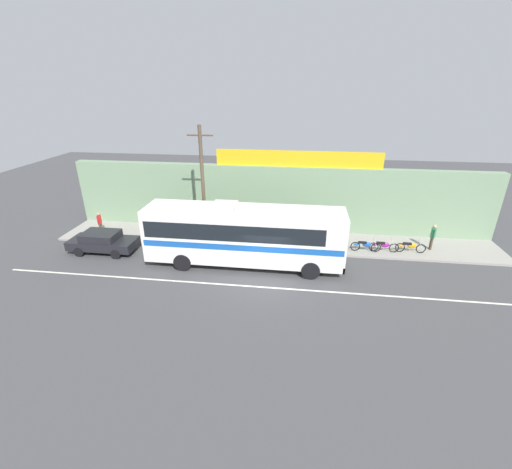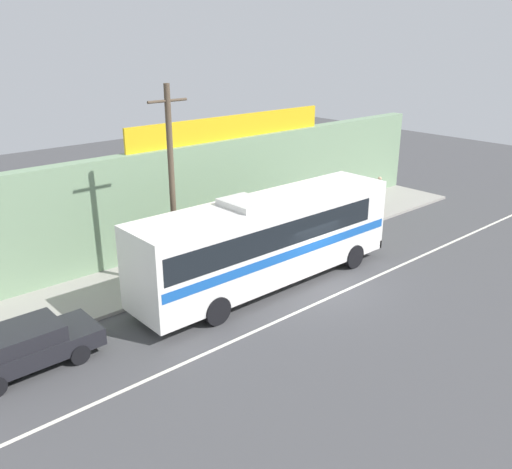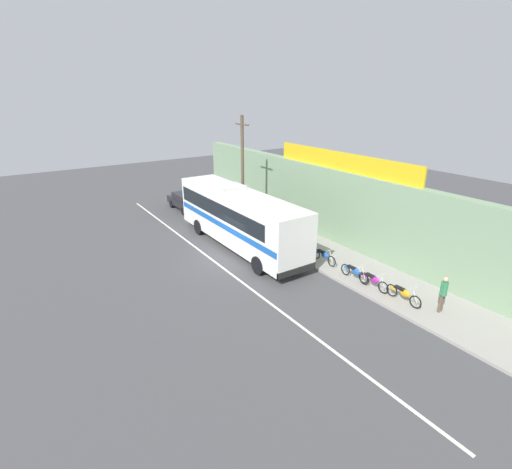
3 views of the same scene
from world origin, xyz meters
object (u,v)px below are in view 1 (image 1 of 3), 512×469
at_px(pedestrian_far_left, 433,235).
at_px(pedestrian_near_shop, 238,225).
at_px(motorcycle_green, 410,246).
at_px(pedestrian_by_curb, 100,222).
at_px(parked_car, 103,241).
at_px(intercity_bus, 243,233).
at_px(motorcycle_red, 365,245).
at_px(utility_pole, 203,187).
at_px(motorcycle_purple, 326,242).
at_px(motorcycle_blue, 383,246).

bearing_deg(pedestrian_far_left, pedestrian_near_shop, 179.43).
height_order(motorcycle_green, pedestrian_far_left, pedestrian_far_left).
bearing_deg(pedestrian_by_curb, pedestrian_near_shop, 2.83).
distance_m(parked_car, pedestrian_near_shop, 8.90).
relative_size(intercity_bus, motorcycle_red, 6.09).
xyz_separation_m(utility_pole, motorcycle_green, (13.23, 0.56, -3.59)).
height_order(motorcycle_red, motorcycle_purple, same).
height_order(parked_car, pedestrian_by_curb, pedestrian_by_curb).
bearing_deg(motorcycle_red, intercity_bus, -161.85).
xyz_separation_m(parked_car, motorcycle_red, (16.85, 1.97, -0.17)).
xyz_separation_m(motorcycle_purple, pedestrian_far_left, (6.76, 0.75, 0.59)).
bearing_deg(motorcycle_purple, parked_car, -171.72).
distance_m(pedestrian_by_curb, pedestrian_near_shop, 9.97).
distance_m(intercity_bus, utility_pole, 4.12).
xyz_separation_m(motorcycle_green, motorcycle_blue, (-1.67, -0.12, 0.00)).
distance_m(intercity_bus, pedestrian_near_shop, 3.71).
relative_size(motorcycle_green, pedestrian_near_shop, 1.11).
height_order(intercity_bus, pedestrian_by_curb, intercity_bus).
height_order(motorcycle_green, pedestrian_near_shop, pedestrian_near_shop).
height_order(pedestrian_far_left, pedestrian_near_shop, pedestrian_far_left).
relative_size(pedestrian_by_curb, pedestrian_far_left, 0.92).
xyz_separation_m(intercity_bus, motorcycle_blue, (8.71, 2.56, -1.50)).
distance_m(pedestrian_by_curb, pedestrian_far_left, 22.75).
xyz_separation_m(parked_car, motorcycle_blue, (18.01, 2.05, -0.17)).
distance_m(motorcycle_red, pedestrian_by_curb, 18.45).
height_order(motorcycle_blue, pedestrian_near_shop, pedestrian_near_shop).
distance_m(parked_car, pedestrian_far_left, 21.36).
relative_size(utility_pole, pedestrian_far_left, 4.49).
xyz_separation_m(intercity_bus, utility_pole, (-2.85, 2.11, 2.09)).
xyz_separation_m(pedestrian_far_left, pedestrian_near_shop, (-12.79, 0.13, -0.01)).
bearing_deg(motorcycle_blue, pedestrian_far_left, 14.16).
bearing_deg(motorcycle_purple, pedestrian_far_left, 6.33).
bearing_deg(utility_pole, intercity_bus, -36.57).
xyz_separation_m(parked_car, motorcycle_green, (19.68, 2.17, -0.17)).
height_order(utility_pole, motorcycle_blue, utility_pole).
xyz_separation_m(motorcycle_purple, pedestrian_near_shop, (-6.02, 0.88, 0.58)).
relative_size(motorcycle_purple, pedestrian_near_shop, 1.10).
distance_m(parked_car, motorcycle_green, 19.80).
distance_m(intercity_bus, parked_car, 9.41).
distance_m(motorcycle_red, motorcycle_green, 2.83).
height_order(motorcycle_purple, pedestrian_by_curb, pedestrian_by_curb).
xyz_separation_m(motorcycle_red, pedestrian_by_curb, (-18.44, 0.51, 0.49)).
relative_size(motorcycle_blue, pedestrian_near_shop, 1.09).
height_order(parked_car, motorcycle_green, parked_car).
bearing_deg(parked_car, intercity_bus, -3.12).
height_order(motorcycle_red, pedestrian_near_shop, pedestrian_near_shop).
distance_m(intercity_bus, motorcycle_purple, 5.92).
height_order(motorcycle_red, motorcycle_green, same).
bearing_deg(pedestrian_near_shop, utility_pole, -144.57).
relative_size(parked_car, pedestrian_by_curb, 2.68).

